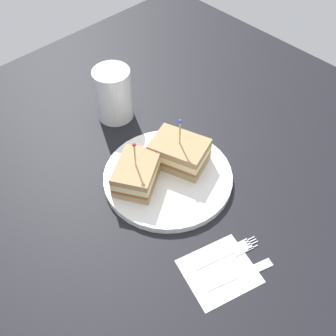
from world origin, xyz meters
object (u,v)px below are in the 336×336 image
sandwich_half_front (179,152)px  knife (243,274)px  drink_glass (114,96)px  fork (234,251)px  plate (168,177)px  sandwich_half_back (137,174)px  napkin (219,271)px

sandwich_half_front → knife: size_ratio=1.02×
drink_glass → fork: drink_glass is taller
plate → sandwich_half_front: 5.25cm
sandwich_half_front → sandwich_half_back: (1.71, 9.41, -0.16)cm
sandwich_half_front → knife: bearing=159.4°
sandwich_half_front → knife: (-23.94, 8.99, -3.82)cm
napkin → knife: 3.86cm
sandwich_half_front → fork: size_ratio=1.01×
knife → fork: bearing=-29.6°
sandwich_half_back → knife: (-25.65, -0.42, -3.66)cm
sandwich_half_front → drink_glass: size_ratio=1.04×
sandwich_half_front → sandwich_half_back: 9.57cm
drink_glass → knife: 45.86cm
sandwich_half_front → drink_glass: sandwich_half_front is taller
sandwich_half_back → fork: sandwich_half_back is taller
sandwich_half_front → drink_glass: bearing=-1.6°
fork → knife: bearing=150.4°
knife → sandwich_half_back: bearing=0.9°
sandwich_half_back → fork: (-21.84, -2.59, -3.66)cm
knife → napkin: bearing=38.5°
drink_glass → knife: bearing=167.9°
sandwich_half_back → drink_glass: 21.43cm
plate → sandwich_half_front: (0.98, -3.95, 3.31)cm
plate → drink_glass: drink_glass is taller
plate → napkin: bearing=159.5°
napkin → plate: bearing=-20.5°
napkin → fork: bearing=-80.2°
plate → sandwich_half_back: (2.69, 5.46, 3.15)cm
sandwich_half_back → napkin: sandwich_half_back is taller
drink_glass → napkin: drink_glass is taller
sandwich_half_back → knife: sandwich_half_back is taller
drink_glass → plate: bearing=168.2°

